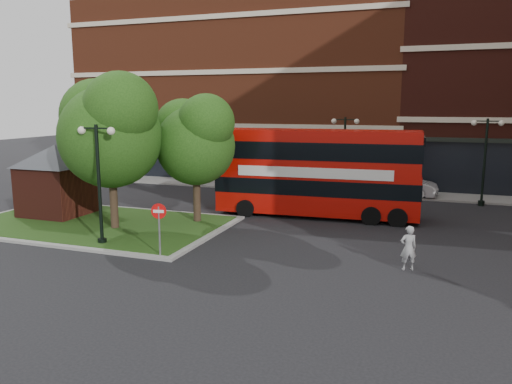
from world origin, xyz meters
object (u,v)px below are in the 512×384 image
at_px(bus, 317,167).
at_px(car_silver, 285,179).
at_px(car_white, 399,184).
at_px(woman, 408,248).

relative_size(bus, car_silver, 2.47).
xyz_separation_m(car_silver, car_white, (7.59, 0.00, 0.04)).
xyz_separation_m(bus, car_silver, (-3.89, 7.36, -1.87)).
distance_m(car_silver, car_white, 7.59).
height_order(bus, car_white, bus).
bearing_deg(bus, car_white, 59.93).
bearing_deg(bus, car_silver, 114.45).
xyz_separation_m(woman, car_silver, (-8.89, 14.73, -0.08)).
bearing_deg(car_white, car_silver, 97.12).
height_order(woman, car_white, woman).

